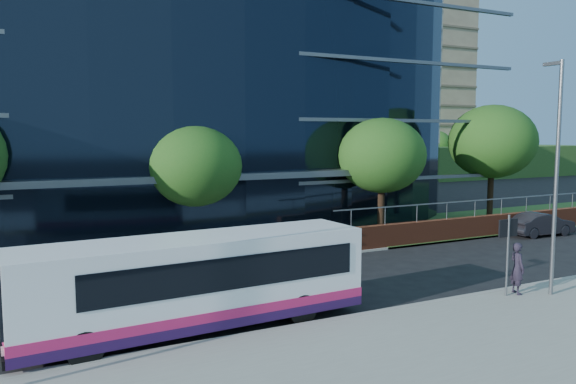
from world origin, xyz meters
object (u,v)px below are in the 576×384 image
tree_far_c (382,156)px  street_sign (508,238)px  tree_far_b (195,167)px  parked_car (541,224)px  tree_dist_e (340,143)px  tree_far_d (492,142)px  streetlight_east (556,171)px  tree_dist_f (435,145)px  pedestrian (517,268)px  city_bus (200,281)px

tree_far_c → street_sign: bearing=-103.3°
street_sign → tree_far_b: 13.54m
tree_far_b → parked_car: bearing=-9.9°
tree_far_b → tree_dist_e: tree_dist_e is taller
street_sign → tree_far_d: (11.50, 11.59, 3.04)m
streetlight_east → parked_car: bearing=40.2°
street_sign → tree_dist_f: (35.50, 43.59, 2.06)m
tree_dist_e → tree_dist_f: (16.00, 2.00, -0.33)m
street_sign → tree_far_c: (2.50, 10.59, 2.39)m
tree_far_c → parked_car: 10.13m
tree_far_d → streetlight_east: streetlight_east is taller
pedestrian → tree_far_d: bearing=-27.1°
tree_far_c → city_bus: 15.80m
street_sign → tree_dist_f: bearing=50.8°
parked_car → street_sign: bearing=127.6°
tree_dist_e → streetlight_east: bearing=-113.1°
tree_far_b → tree_far_c: tree_far_c is taller
street_sign → tree_far_d: tree_far_d is taller
pedestrian → tree_dist_f: bearing=-22.4°
tree_dist_f → pedestrian: bearing=-128.8°
tree_far_c → tree_far_d: 9.08m
tree_dist_e → streetlight_east: (-18.00, -42.17, -0.10)m
city_bus → tree_far_c: bearing=31.3°
pedestrian → tree_dist_e: bearing=-8.1°
parked_car → tree_far_c: bearing=76.0°
street_sign → tree_far_c: 11.14m
city_bus → tree_dist_e: bearing=50.2°
tree_far_c → tree_dist_e: (17.00, 31.00, 0.00)m
tree_far_b → tree_far_c: 10.02m
tree_far_d → pedestrian: bearing=-133.5°
tree_far_d → tree_dist_e: tree_far_d is taller
tree_far_b → city_bus: tree_far_b is taller
streetlight_east → city_bus: size_ratio=0.78×
tree_far_c → city_bus: tree_far_c is taller
streetlight_east → tree_far_c: bearing=84.9°
street_sign → tree_dist_f: size_ratio=0.46×
tree_far_b → tree_far_d: tree_far_d is taller
city_bus → tree_dist_f: bearing=39.4°
street_sign → parked_car: bearing=34.3°
city_bus → pedestrian: 11.01m
tree_dist_f → pedestrian: (-34.99, -43.59, -3.16)m
tree_far_d → tree_far_b: bearing=-178.5°
tree_far_b → tree_far_c: (10.00, -0.50, 0.33)m
tree_dist_e → streetlight_east: size_ratio=0.81×
streetlight_east → tree_far_d: bearing=50.6°
tree_far_b → tree_dist_f: same height
tree_far_c → tree_dist_f: (33.00, 33.00, -0.33)m
tree_dist_f → parked_car: size_ratio=1.53×
parked_car → tree_far_d: bearing=2.3°
city_bus → pedestrian: size_ratio=5.70×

